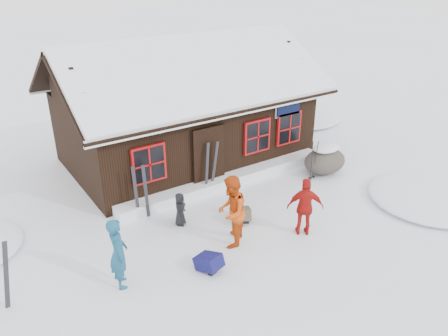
{
  "coord_description": "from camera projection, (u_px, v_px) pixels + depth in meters",
  "views": [
    {
      "loc": [
        -5.66,
        -8.1,
        6.55
      ],
      "look_at": [
        0.58,
        1.11,
        1.3
      ],
      "focal_mm": 35.0,
      "sensor_mm": 36.0,
      "label": 1
    }
  ],
  "objects": [
    {
      "name": "snow_mounds",
      "position": [
        238.0,
        188.0,
        13.96
      ],
      "size": [
        20.6,
        13.2,
        0.48
      ],
      "color": "white",
      "rests_on": "ground"
    },
    {
      "name": "skier_teal",
      "position": [
        118.0,
        253.0,
        9.45
      ],
      "size": [
        0.54,
        0.7,
        1.69
      ],
      "primitive_type": "imported",
      "rotation": [
        0.0,
        0.0,
        1.33
      ],
      "color": "navy",
      "rests_on": "ground"
    },
    {
      "name": "ground",
      "position": [
        229.0,
        231.0,
        11.73
      ],
      "size": [
        120.0,
        120.0,
        0.0
      ],
      "primitive_type": "plane",
      "color": "white",
      "rests_on": "ground"
    },
    {
      "name": "skier_crouched",
      "position": [
        180.0,
        209.0,
        11.85
      ],
      "size": [
        0.55,
        0.54,
        0.95
      ],
      "primitive_type": "imported",
      "rotation": [
        0.0,
        0.0,
        0.74
      ],
      "color": "black",
      "rests_on": "ground"
    },
    {
      "name": "ski_pair_mid",
      "position": [
        141.0,
        193.0,
        12.07
      ],
      "size": [
        0.39,
        0.19,
        1.66
      ],
      "rotation": [
        0.0,
        0.0,
        -0.41
      ],
      "color": "black",
      "rests_on": "ground"
    },
    {
      "name": "snow_drift",
      "position": [
        228.0,
        180.0,
        14.1
      ],
      "size": [
        7.6,
        0.6,
        0.35
      ],
      "primitive_type": "cube",
      "color": "white",
      "rests_on": "ground"
    },
    {
      "name": "ski_pair_right",
      "position": [
        211.0,
        168.0,
        13.45
      ],
      "size": [
        0.57,
        0.14,
        1.7
      ],
      "rotation": [
        0.0,
        0.0,
        0.05
      ],
      "color": "black",
      "rests_on": "ground"
    },
    {
      "name": "skier_orange_right",
      "position": [
        305.0,
        207.0,
        11.31
      ],
      "size": [
        0.99,
        0.88,
        1.61
      ],
      "primitive_type": "imported",
      "rotation": [
        0.0,
        0.0,
        2.5
      ],
      "color": "#A91511",
      "rests_on": "ground"
    },
    {
      "name": "boulder",
      "position": [
        325.0,
        160.0,
        14.82
      ],
      "size": [
        1.55,
        1.16,
        0.9
      ],
      "color": "#4E473F",
      "rests_on": "ground"
    },
    {
      "name": "backpack_blue",
      "position": [
        209.0,
        265.0,
        10.18
      ],
      "size": [
        0.58,
        0.69,
        0.32
      ],
      "primitive_type": "cube",
      "rotation": [
        0.0,
        0.0,
        0.26
      ],
      "color": "#111048",
      "rests_on": "ground"
    },
    {
      "name": "ski_poles",
      "position": [
        313.0,
        161.0,
        14.24
      ],
      "size": [
        0.25,
        0.12,
        1.41
      ],
      "color": "black",
      "rests_on": "ground"
    },
    {
      "name": "backpack_olive",
      "position": [
        242.0,
        216.0,
        12.15
      ],
      "size": [
        0.65,
        0.71,
        0.31
      ],
      "primitive_type": "cube",
      "rotation": [
        0.0,
        0.0,
        -0.5
      ],
      "color": "#4C4836",
      "rests_on": "ground"
    },
    {
      "name": "mountain_hut",
      "position": [
        185.0,
        116.0,
        15.55
      ],
      "size": [
        8.9,
        6.09,
        4.42
      ],
      "color": "black",
      "rests_on": "ground"
    },
    {
      "name": "skier_orange_left",
      "position": [
        231.0,
        212.0,
        10.82
      ],
      "size": [
        1.16,
        1.16,
        1.9
      ],
      "primitive_type": "imported",
      "rotation": [
        0.0,
        0.0,
        3.92
      ],
      "color": "#C0410D",
      "rests_on": "ground"
    }
  ]
}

